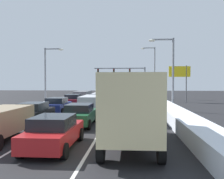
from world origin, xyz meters
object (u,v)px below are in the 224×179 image
Objects in this scene: sedan_navy_right_lane_third at (131,103)px; suv_gray_right_lane_fifth at (130,95)px; sedan_maroon_right_lane_fourth at (128,100)px; sedan_navy_left_lane_third at (57,105)px; sedan_green_center_lane_second at (80,114)px; sedan_black_left_lane_second at (34,113)px; roadside_sign_right at (180,75)px; suv_white_center_lane_fourth at (101,98)px; street_lamp_right_near at (169,67)px; sedan_red_center_lane_nearest at (54,132)px; box_truck_right_lane_nearest at (131,106)px; sedan_maroon_left_lane_fourth at (73,100)px; traffic_light_gantry at (127,74)px; suv_silver_center_lane_third at (92,102)px; suv_gray_left_lane_fifth at (83,95)px; suv_black_right_lane_second at (132,108)px; street_lamp_left_mid at (48,70)px; street_lamp_right_mid at (153,68)px; sedan_charcoal_center_lane_fifth at (108,97)px.

suv_gray_right_lane_fifth reaches higher than sedan_navy_right_lane_third.
sedan_maroon_right_lane_fourth is 1.00× the size of sedan_navy_left_lane_third.
sedan_navy_right_lane_third is at bearing 68.17° from sedan_green_center_lane_second.
sedan_black_left_lane_second is at bearing -131.31° from sedan_navy_right_lane_third.
sedan_black_left_lane_second is 24.91m from roadside_sign_right.
suv_white_center_lane_fourth is at bearing 90.46° from sedan_green_center_lane_second.
sedan_red_center_lane_nearest is at bearing -116.46° from street_lamp_right_near.
box_truck_right_lane_nearest is at bearing -105.76° from roadside_sign_right.
sedan_maroon_left_lane_fourth is at bearing 150.43° from sedan_navy_right_lane_third.
box_truck_right_lane_nearest is 0.95× the size of street_lamp_right_near.
traffic_light_gantry is 27.07m from street_lamp_right_near.
traffic_light_gantry is at bearing 83.99° from suv_silver_center_lane_third.
sedan_maroon_left_lane_fourth is 6.28m from suv_gray_left_lane_fifth.
traffic_light_gantry is at bearing 91.48° from suv_black_right_lane_second.
sedan_navy_left_lane_third is 12.83m from suv_gray_left_lane_fifth.
street_lamp_left_mid reaches higher than sedan_black_left_lane_second.
sedan_green_center_lane_second is 19.73m from suv_gray_left_lane_fifth.
sedan_green_center_lane_second and sedan_maroon_left_lane_fourth have the same top height.
sedan_navy_right_lane_third is 20.35m from street_lamp_right_mid.
suv_gray_left_lane_fifth is 15.08m from street_lamp_right_mid.
box_truck_right_lane_nearest is at bearing -69.04° from sedan_maroon_left_lane_fourth.
traffic_light_gantry reaches higher than suv_silver_center_lane_third.
sedan_navy_left_lane_third is (0.03, 5.77, 0.00)m from sedan_black_left_lane_second.
suv_white_center_lane_fourth is at bearing -147.98° from roadside_sign_right.
traffic_light_gantry is at bearing 68.68° from suv_gray_left_lane_fifth.
traffic_light_gantry is at bearing 100.17° from street_lamp_right_near.
suv_silver_center_lane_third is (-3.47, -7.61, 0.25)m from sedan_maroon_right_lane_fourth.
street_lamp_right_mid is 1.71× the size of roadside_sign_right.
street_lamp_right_mid is (7.56, 34.44, 4.76)m from sedan_red_center_lane_nearest.
sedan_maroon_right_lane_fourth and sedan_red_center_lane_nearest have the same top height.
street_lamp_right_near reaches higher than sedan_black_left_lane_second.
suv_gray_left_lane_fifth reaches higher than sedan_green_center_lane_second.
street_lamp_right_near is at bearing -0.17° from sedan_navy_right_lane_third.
sedan_charcoal_center_lane_fifth is 14.26m from street_lamp_right_near.
suv_silver_center_lane_third is 0.64× the size of street_lamp_left_mid.
suv_silver_center_lane_third is at bearing 9.35° from sedan_navy_left_lane_third.
street_lamp_right_near is at bearing 74.39° from box_truck_right_lane_nearest.
roadside_sign_right is (14.49, 1.38, 3.00)m from suv_gray_left_lane_fifth.
sedan_maroon_left_lane_fourth is at bearing 118.83° from suv_silver_center_lane_third.
suv_black_right_lane_second is at bearing -88.52° from traffic_light_gantry.
suv_silver_center_lane_third is 12.72m from suv_gray_left_lane_fifth.
sedan_maroon_right_lane_fourth is 0.82× the size of roadside_sign_right.
suv_gray_left_lane_fifth is (-0.05, 6.28, 0.25)m from sedan_maroon_left_lane_fourth.
sedan_maroon_right_lane_fourth is at bearing -88.74° from traffic_light_gantry.
suv_black_right_lane_second is at bearing -98.60° from street_lamp_right_mid.
traffic_light_gantry is at bearing 85.56° from sedan_green_center_lane_second.
roadside_sign_right is (7.26, 18.65, 3.00)m from suv_black_right_lane_second.
sedan_charcoal_center_lane_fifth and sedan_maroon_left_lane_fourth have the same top height.
suv_silver_center_lane_third and suv_gray_left_lane_fifth have the same top height.
street_lamp_right_near is (3.92, -0.01, 3.82)m from sedan_navy_right_lane_third.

